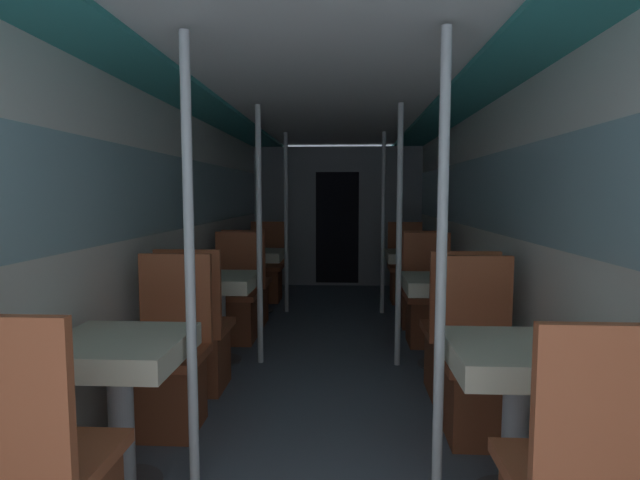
% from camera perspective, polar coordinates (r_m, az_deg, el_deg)
% --- Properties ---
extents(wall_left, '(0.05, 8.16, 2.07)m').
position_cam_1_polar(wall_left, '(4.46, -15.41, 1.37)').
color(wall_left, silver).
rests_on(wall_left, ground_plane).
extents(wall_right, '(0.05, 8.16, 2.07)m').
position_cam_1_polar(wall_right, '(4.38, 18.00, 1.23)').
color(wall_right, silver).
rests_on(wall_right, ground_plane).
extents(ceiling_panel, '(2.55, 8.16, 0.07)m').
position_cam_1_polar(ceiling_panel, '(4.29, 1.16, 15.22)').
color(ceiling_panel, white).
rests_on(ceiling_panel, wall_left).
extents(bulkhead_far, '(2.50, 0.09, 2.07)m').
position_cam_1_polar(bulkhead_far, '(7.47, 1.99, 2.65)').
color(bulkhead_far, gray).
rests_on(bulkhead_far, ground_plane).
extents(dining_table_left_0, '(0.59, 0.59, 0.72)m').
position_cam_1_polar(dining_table_left_0, '(2.53, -21.97, -13.02)').
color(dining_table_left_0, '#4C4C51').
rests_on(dining_table_left_0, ground_plane).
extents(chair_left_far_0, '(0.44, 0.44, 1.01)m').
position_cam_1_polar(chair_left_far_0, '(3.14, -17.03, -14.85)').
color(chair_left_far_0, brown).
rests_on(chair_left_far_0, ground_plane).
extents(support_pole_left_0, '(0.05, 0.05, 2.07)m').
position_cam_1_polar(support_pole_left_0, '(2.31, -14.65, -3.29)').
color(support_pole_left_0, silver).
rests_on(support_pole_left_0, ground_plane).
extents(dining_table_left_1, '(0.59, 0.59, 0.72)m').
position_cam_1_polar(dining_table_left_1, '(4.15, -11.54, -5.64)').
color(dining_table_left_1, '#4C4C51').
rests_on(dining_table_left_1, ground_plane).
extents(chair_left_near_1, '(0.44, 0.44, 1.01)m').
position_cam_1_polar(chair_left_near_1, '(3.66, -13.86, -11.85)').
color(chair_left_near_1, brown).
rests_on(chair_left_near_1, ground_plane).
extents(chair_left_far_1, '(0.44, 0.44, 1.01)m').
position_cam_1_polar(chair_left_far_1, '(4.78, -9.66, -7.74)').
color(chair_left_far_1, brown).
rests_on(chair_left_far_1, ground_plane).
extents(support_pole_left_1, '(0.05, 0.05, 2.07)m').
position_cam_1_polar(support_pole_left_1, '(4.02, -6.96, 0.43)').
color(support_pole_left_1, silver).
rests_on(support_pole_left_1, ground_plane).
extents(dining_table_left_2, '(0.59, 0.59, 0.72)m').
position_cam_1_polar(dining_table_left_2, '(5.86, -7.17, -2.40)').
color(dining_table_left_2, '#4C4C51').
rests_on(dining_table_left_2, ground_plane).
extents(chair_left_near_2, '(0.44, 0.44, 1.01)m').
position_cam_1_polar(chair_left_near_2, '(5.33, -8.28, -6.35)').
color(chair_left_near_2, brown).
rests_on(chair_left_near_2, ground_plane).
extents(chair_left_far_2, '(0.44, 0.44, 1.01)m').
position_cam_1_polar(chair_left_far_2, '(6.48, -6.20, -4.25)').
color(chair_left_far_2, brown).
rests_on(chair_left_far_2, ground_plane).
extents(support_pole_left_2, '(0.05, 0.05, 2.07)m').
position_cam_1_polar(support_pole_left_2, '(5.76, -3.89, 1.91)').
color(support_pole_left_2, silver).
rests_on(support_pole_left_2, ground_plane).
extents(dining_table_right_0, '(0.59, 0.59, 0.72)m').
position_cam_1_polar(dining_table_right_0, '(2.42, 21.62, -13.81)').
color(dining_table_right_0, '#4C4C51').
rests_on(dining_table_right_0, ground_plane).
extents(chair_right_far_0, '(0.44, 0.44, 1.01)m').
position_cam_1_polar(chair_right_far_0, '(3.06, 17.77, -15.44)').
color(chair_right_far_0, brown).
rests_on(chair_right_far_0, ground_plane).
extents(support_pole_right_0, '(0.05, 0.05, 2.07)m').
position_cam_1_polar(support_pole_right_0, '(2.23, 13.69, -3.54)').
color(support_pole_right_0, silver).
rests_on(support_pole_right_0, ground_plane).
extents(dining_table_right_1, '(0.59, 0.59, 0.72)m').
position_cam_1_polar(dining_table_right_1, '(4.09, 13.71, -5.85)').
color(dining_table_right_1, '#4C4C51').
rests_on(dining_table_right_1, ground_plane).
extents(chair_right_near_1, '(0.44, 0.44, 1.01)m').
position_cam_1_polar(chair_right_near_1, '(3.59, 15.38, -12.23)').
color(chair_right_near_1, brown).
rests_on(chair_right_near_1, ground_plane).
extents(chair_right_far_1, '(0.44, 0.44, 1.01)m').
position_cam_1_polar(chair_right_far_1, '(4.72, 12.29, -7.94)').
color(chair_right_far_1, brown).
rests_on(chair_right_far_1, ground_plane).
extents(support_pole_right_1, '(0.05, 0.05, 2.07)m').
position_cam_1_polar(support_pole_right_1, '(3.98, 9.02, 0.35)').
color(support_pole_right_1, silver).
rests_on(support_pole_right_1, ground_plane).
extents(dining_table_right_2, '(0.59, 0.59, 0.72)m').
position_cam_1_polar(dining_table_right_2, '(5.81, 10.51, -2.50)').
color(dining_table_right_2, '#4C4C51').
rests_on(dining_table_right_2, ground_plane).
extents(chair_right_near_2, '(0.44, 0.44, 1.01)m').
position_cam_1_polar(chair_right_near_2, '(5.28, 11.29, -6.51)').
color(chair_right_near_2, brown).
rests_on(chair_right_near_2, ground_plane).
extents(chair_right_far_2, '(0.44, 0.44, 1.01)m').
position_cam_1_polar(chair_right_far_2, '(6.44, 9.78, -4.36)').
color(chair_right_far_2, brown).
rests_on(chair_right_far_2, ground_plane).
extents(support_pole_right_2, '(0.05, 0.05, 2.07)m').
position_cam_1_polar(support_pole_right_2, '(5.74, 7.21, 1.87)').
color(support_pole_right_2, silver).
rests_on(support_pole_right_2, ground_plane).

